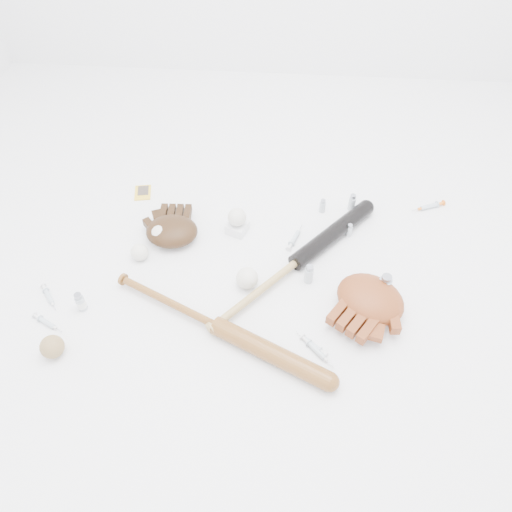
# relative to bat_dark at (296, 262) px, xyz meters

# --- Properties ---
(bat_dark) EXTENTS (0.63, 0.71, 0.06)m
(bat_dark) POSITION_rel_bat_dark_xyz_m (0.00, 0.00, 0.00)
(bat_dark) COLOR black
(bat_dark) RESTS_ON ground
(bat_wood) EXTENTS (0.80, 0.42, 0.06)m
(bat_wood) POSITION_rel_bat_dark_xyz_m (-0.25, -0.30, -0.00)
(bat_wood) COLOR brown
(bat_wood) RESTS_ON ground
(glove_dark) EXTENTS (0.25, 0.25, 0.09)m
(glove_dark) POSITION_rel_bat_dark_xyz_m (-0.48, 0.11, 0.01)
(glove_dark) COLOR #321E0E
(glove_dark) RESTS_ON ground
(glove_tan) EXTENTS (0.39, 0.39, 0.10)m
(glove_tan) POSITION_rel_bat_dark_xyz_m (0.25, -0.16, 0.02)
(glove_tan) COLOR brown
(glove_tan) RESTS_ON ground
(trading_card) EXTENTS (0.08, 0.10, 0.01)m
(trading_card) POSITION_rel_bat_dark_xyz_m (-0.66, 0.37, -0.03)
(trading_card) COLOR gold
(trading_card) RESTS_ON ground
(pedestal) EXTENTS (0.10, 0.10, 0.04)m
(pedestal) POSITION_rel_bat_dark_xyz_m (-0.23, 0.17, -0.01)
(pedestal) COLOR white
(pedestal) RESTS_ON ground
(baseball_on_pedestal) EXTENTS (0.07, 0.07, 0.07)m
(baseball_on_pedestal) POSITION_rel_bat_dark_xyz_m (-0.23, 0.17, 0.04)
(baseball_on_pedestal) COLOR silver
(baseball_on_pedestal) RESTS_ON pedestal
(baseball_left) EXTENTS (0.07, 0.07, 0.07)m
(baseball_left) POSITION_rel_bat_dark_xyz_m (-0.58, 0.00, 0.00)
(baseball_left) COLOR silver
(baseball_left) RESTS_ON ground
(baseball_upper) EXTENTS (0.08, 0.08, 0.08)m
(baseball_upper) POSITION_rel_bat_dark_xyz_m (-0.52, 0.09, 0.01)
(baseball_upper) COLOR silver
(baseball_upper) RESTS_ON ground
(baseball_mid) EXTENTS (0.08, 0.08, 0.08)m
(baseball_mid) POSITION_rel_bat_dark_xyz_m (-0.17, -0.09, 0.01)
(baseball_mid) COLOR silver
(baseball_mid) RESTS_ON ground
(baseball_aged) EXTENTS (0.08, 0.08, 0.08)m
(baseball_aged) POSITION_rel_bat_dark_xyz_m (-0.76, -0.42, 0.01)
(baseball_aged) COLOR olive
(baseball_aged) RESTS_ON ground
(syringe_0) EXTENTS (0.11, 0.13, 0.02)m
(syringe_0) POSITION_rel_bat_dark_xyz_m (-0.86, -0.21, -0.02)
(syringe_0) COLOR #ADBCC6
(syringe_0) RESTS_ON ground
(syringe_1) EXTENTS (0.12, 0.11, 0.02)m
(syringe_1) POSITION_rel_bat_dark_xyz_m (0.06, -0.33, -0.02)
(syringe_1) COLOR #ADBCC6
(syringe_1) RESTS_ON ground
(syringe_2) EXTENTS (0.08, 0.16, 0.02)m
(syringe_2) POSITION_rel_bat_dark_xyz_m (-0.01, 0.14, -0.02)
(syringe_2) COLOR #ADBCC6
(syringe_2) RESTS_ON ground
(syringe_3) EXTENTS (0.13, 0.14, 0.02)m
(syringe_3) POSITION_rel_bat_dark_xyz_m (0.08, -0.35, -0.02)
(syringe_3) COLOR #ADBCC6
(syringe_3) RESTS_ON ground
(syringe_4) EXTENTS (0.16, 0.09, 0.02)m
(syringe_4) POSITION_rel_bat_dark_xyz_m (0.54, 0.37, -0.02)
(syringe_4) COLOR #ADBCC6
(syringe_4) RESTS_ON ground
(syringe_5) EXTENTS (0.14, 0.09, 0.02)m
(syringe_5) POSITION_rel_bat_dark_xyz_m (-0.83, -0.31, -0.02)
(syringe_5) COLOR #ADBCC6
(syringe_5) RESTS_ON ground
(vial_0) EXTENTS (0.03, 0.03, 0.07)m
(vial_0) POSITION_rel_bat_dark_xyz_m (0.22, 0.34, 0.01)
(vial_0) COLOR #ACB7BD
(vial_0) RESTS_ON ground
(vial_1) EXTENTS (0.02, 0.02, 0.06)m
(vial_1) POSITION_rel_bat_dark_xyz_m (0.20, 0.18, -0.00)
(vial_1) COLOR #ACB7BD
(vial_1) RESTS_ON ground
(vial_2) EXTENTS (0.03, 0.03, 0.08)m
(vial_2) POSITION_rel_bat_dark_xyz_m (0.05, -0.06, 0.01)
(vial_2) COLOR #ACB7BD
(vial_2) RESTS_ON ground
(vial_3) EXTENTS (0.04, 0.04, 0.10)m
(vial_3) POSITION_rel_bat_dark_xyz_m (0.31, -0.10, 0.02)
(vial_3) COLOR #ACB7BD
(vial_3) RESTS_ON ground
(vial_4) EXTENTS (0.03, 0.03, 0.08)m
(vial_4) POSITION_rel_bat_dark_xyz_m (-0.73, -0.24, 0.01)
(vial_4) COLOR #ACB7BD
(vial_4) RESTS_ON ground
(vial_5) EXTENTS (0.02, 0.02, 0.06)m
(vial_5) POSITION_rel_bat_dark_xyz_m (0.10, 0.31, -0.00)
(vial_5) COLOR #ACB7BD
(vial_5) RESTS_ON ground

